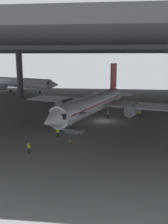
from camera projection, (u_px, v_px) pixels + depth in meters
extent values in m
plane|color=slate|center=(103.00, 121.00, 52.91)|extent=(110.00, 110.00, 0.00)
cylinder|color=#4C4F54|center=(20.00, 75.00, 80.73)|extent=(1.93, 1.93, 14.86)
cube|color=#38383D|center=(107.00, 47.00, 63.02)|extent=(121.00, 99.00, 1.20)
cube|color=#4C4F54|center=(102.00, 47.00, 39.18)|extent=(115.50, 0.50, 0.70)
cube|color=#4C4F54|center=(108.00, 52.00, 79.26)|extent=(115.50, 0.50, 0.70)
cylinder|color=white|center=(92.00, 104.00, 52.72)|extent=(12.52, 27.69, 3.75)
cone|color=white|center=(52.00, 121.00, 38.84)|extent=(4.93, 5.44, 3.68)
cube|color=black|center=(60.00, 115.00, 40.84)|extent=(3.86, 3.51, 0.83)
cone|color=white|center=(116.00, 93.00, 66.51)|extent=(4.94, 6.71, 3.19)
cube|color=red|center=(114.00, 76.00, 63.45)|extent=(1.54, 3.95, 6.14)
cube|color=white|center=(122.00, 94.00, 62.38)|extent=(5.51, 4.44, 0.16)
cube|color=white|center=(102.00, 93.00, 64.56)|extent=(5.51, 4.44, 0.16)
cube|color=white|center=(144.00, 106.00, 52.77)|extent=(17.05, 11.49, 0.24)
cylinder|color=#9EA3A8|center=(133.00, 110.00, 51.89)|extent=(3.77, 5.36, 2.33)
cube|color=white|center=(62.00, 99.00, 60.84)|extent=(17.05, 11.49, 0.24)
cylinder|color=#9EA3A8|center=(65.00, 104.00, 58.39)|extent=(3.77, 5.36, 2.33)
cube|color=red|center=(92.00, 103.00, 52.66)|extent=(11.93, 25.78, 0.16)
cylinder|color=#9EA3A8|center=(71.00, 125.00, 44.88)|extent=(0.20, 0.20, 1.15)
cylinder|color=black|center=(71.00, 129.00, 45.05)|extent=(0.57, 0.95, 0.90)
cylinder|color=#9EA3A8|center=(108.00, 113.00, 54.57)|extent=(0.20, 0.20, 1.15)
cylinder|color=black|center=(108.00, 117.00, 54.74)|extent=(0.57, 0.95, 0.90)
cylinder|color=#9EA3A8|center=(87.00, 111.00, 56.63)|extent=(0.20, 0.20, 1.15)
cylinder|color=black|center=(87.00, 114.00, 56.79)|extent=(0.57, 0.95, 0.90)
cube|color=slate|center=(74.00, 131.00, 44.70)|extent=(4.11, 2.65, 0.70)
cube|color=slate|center=(73.00, 120.00, 44.31)|extent=(3.79, 2.37, 3.05)
cube|color=slate|center=(83.00, 113.00, 43.28)|extent=(1.46, 1.58, 0.12)
cylinder|color=black|center=(84.00, 109.00, 43.71)|extent=(0.06, 0.06, 1.00)
cylinder|color=black|center=(81.00, 111.00, 42.64)|extent=(0.06, 0.06, 1.00)
cylinder|color=black|center=(83.00, 132.00, 44.71)|extent=(0.32, 0.21, 0.30)
cylinder|color=black|center=(80.00, 134.00, 43.47)|extent=(0.32, 0.21, 0.30)
cylinder|color=black|center=(68.00, 130.00, 46.01)|extent=(0.32, 0.21, 0.30)
cylinder|color=black|center=(64.00, 132.00, 44.77)|extent=(0.32, 0.21, 0.30)
cylinder|color=#232838|center=(29.00, 151.00, 34.81)|extent=(0.14, 0.14, 0.83)
cylinder|color=#232838|center=(29.00, 151.00, 34.94)|extent=(0.14, 0.14, 0.83)
cube|color=yellow|center=(29.00, 146.00, 34.72)|extent=(0.41, 0.41, 0.59)
cylinder|color=yellow|center=(29.00, 146.00, 34.54)|extent=(0.09, 0.09, 0.56)
cylinder|color=yellow|center=(28.00, 145.00, 34.89)|extent=(0.09, 0.09, 0.56)
sphere|color=tan|center=(28.00, 143.00, 34.64)|extent=(0.22, 0.22, 0.22)
cylinder|color=#232838|center=(58.00, 135.00, 41.97)|extent=(0.14, 0.14, 0.79)
cylinder|color=#232838|center=(57.00, 135.00, 41.98)|extent=(0.14, 0.14, 0.79)
cube|color=yellow|center=(58.00, 131.00, 41.84)|extent=(0.37, 0.24, 0.56)
cylinder|color=yellow|center=(59.00, 131.00, 41.82)|extent=(0.09, 0.09, 0.53)
cylinder|color=yellow|center=(56.00, 131.00, 41.85)|extent=(0.09, 0.09, 0.53)
sphere|color=tan|center=(58.00, 129.00, 41.75)|extent=(0.21, 0.21, 0.21)
cylinder|color=white|center=(20.00, 83.00, 97.48)|extent=(26.94, 13.77, 3.70)
cone|color=white|center=(53.00, 85.00, 90.29)|extent=(5.47, 5.02, 3.62)
cube|color=black|center=(48.00, 83.00, 91.28)|extent=(3.58, 3.88, 0.81)
cube|color=white|center=(2.00, 79.00, 105.23)|extent=(4.57, 5.50, 0.16)
cube|color=white|center=(28.00, 81.00, 107.87)|extent=(12.03, 16.86, 0.24)
cylinder|color=#9EA3A8|center=(29.00, 83.00, 105.48)|extent=(5.32, 3.93, 2.29)
cylinder|color=#9EA3A8|center=(0.00, 87.00, 92.20)|extent=(5.32, 3.93, 2.29)
cube|color=navy|center=(20.00, 82.00, 97.42)|extent=(25.10, 13.08, 0.16)
cylinder|color=#9EA3A8|center=(40.00, 90.00, 93.64)|extent=(0.20, 0.20, 1.15)
cylinder|color=black|center=(40.00, 92.00, 93.81)|extent=(0.95, 0.62, 0.90)
cylinder|color=#9EA3A8|center=(20.00, 87.00, 101.30)|extent=(0.20, 0.20, 1.15)
cylinder|color=black|center=(20.00, 89.00, 101.47)|extent=(0.95, 0.62, 0.90)
cylinder|color=#9EA3A8|center=(11.00, 89.00, 97.09)|extent=(0.20, 0.20, 1.15)
cylinder|color=black|center=(11.00, 91.00, 97.26)|extent=(0.95, 0.62, 0.90)
cube|color=black|center=(70.00, 143.00, 39.28)|extent=(0.36, 0.36, 0.04)
cone|color=orange|center=(70.00, 141.00, 39.21)|extent=(0.30, 0.30, 0.56)
cube|color=yellow|center=(138.00, 112.00, 59.30)|extent=(1.50, 2.35, 0.70)
cylinder|color=black|center=(140.00, 114.00, 58.48)|extent=(0.24, 0.46, 0.44)
cylinder|color=black|center=(135.00, 114.00, 58.75)|extent=(0.24, 0.46, 0.44)
cylinder|color=black|center=(141.00, 112.00, 59.99)|extent=(0.24, 0.46, 0.44)
cylinder|color=black|center=(136.00, 112.00, 60.26)|extent=(0.24, 0.46, 0.44)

